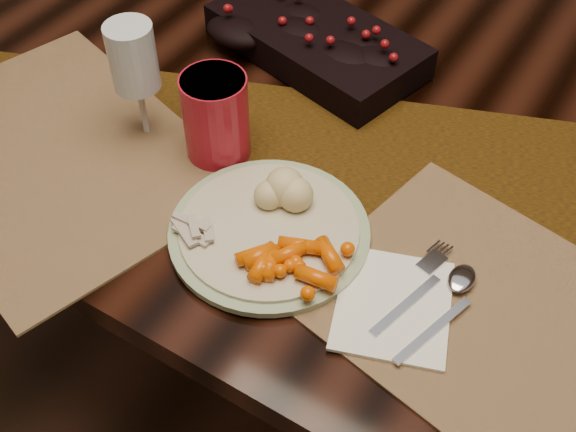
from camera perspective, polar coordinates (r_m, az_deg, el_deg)
The scene contains 15 objects.
floor at distance 1.67m, azimuth 5.90°, elevation -12.14°, with size 5.00×5.00×0.00m, color black.
dining_table at distance 1.36m, azimuth 7.11°, elevation -4.25°, with size 1.80×1.00×0.75m, color black.
table_runner at distance 1.00m, azimuth 3.72°, elevation 3.79°, with size 1.58×0.32×0.00m, color #43250A.
centerpiece at distance 1.18m, azimuth 2.27°, elevation 14.00°, with size 0.34×0.18×0.07m, color black, non-canonical shape.
placemat_main at distance 0.87m, azimuth 16.76°, elevation -8.12°, with size 0.43×0.32×0.00m, color brown.
placemat_second at distance 1.07m, azimuth -18.06°, elevation 4.68°, with size 0.49×0.36×0.00m, color brown.
dinner_plate at distance 0.90m, azimuth -1.49°, elevation -1.17°, with size 0.25×0.25×0.01m, color beige.
baby_carrots at distance 0.86m, azimuth 0.06°, elevation -2.84°, with size 0.12×0.09×0.02m, color #E15200, non-canonical shape.
mashed_potatoes at distance 0.91m, azimuth -0.69°, elevation 2.39°, with size 0.09×0.08×0.05m, color tan, non-canonical shape.
turkey_shreds at distance 0.89m, azimuth -7.44°, elevation -1.04°, with size 0.07×0.06×0.02m, color beige, non-canonical shape.
napkin at distance 0.85m, azimuth 8.31°, elevation -6.99°, with size 0.13×0.15×0.01m, color white.
fork at distance 0.86m, azimuth 9.80°, elevation -6.08°, with size 0.02×0.15×0.00m, color silver, non-canonical shape.
spoon at distance 0.85m, azimuth 12.08°, elevation -7.55°, with size 0.03×0.16×0.00m, color white, non-canonical shape.
red_cup at distance 0.98m, azimuth -5.71°, elevation 7.83°, with size 0.09×0.09×0.12m, color #A51326.
wine_glass at distance 1.01m, azimuth -11.79°, elevation 10.22°, with size 0.06×0.06×0.18m, color silver, non-canonical shape.
Camera 1 is at (0.29, -0.79, 1.45)m, focal length 45.00 mm.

